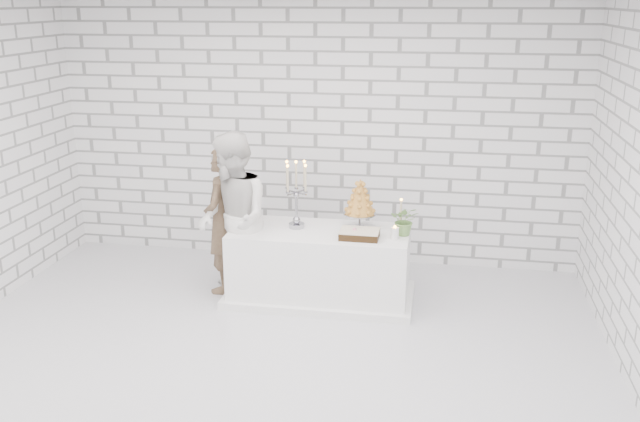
{
  "coord_description": "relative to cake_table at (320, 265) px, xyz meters",
  "views": [
    {
      "loc": [
        1.42,
        -5.27,
        3.01
      ],
      "look_at": [
        0.32,
        0.99,
        1.05
      ],
      "focal_mm": 39.1,
      "sensor_mm": 36.0,
      "label": 1
    }
  ],
  "objects": [
    {
      "name": "bride",
      "position": [
        -0.85,
        -0.18,
        0.5
      ],
      "size": [
        1.01,
        1.07,
        1.75
      ],
      "primitive_type": "imported",
      "rotation": [
        0.0,
        0.0,
        -1.03
      ],
      "color": "silver",
      "rests_on": "ground"
    },
    {
      "name": "candelabra",
      "position": [
        -0.25,
        0.05,
        0.73
      ],
      "size": [
        0.35,
        0.35,
        0.7
      ],
      "primitive_type": null,
      "rotation": [
        0.0,
        0.0,
        0.26
      ],
      "color": "#92929B",
      "rests_on": "cake_table"
    },
    {
      "name": "croquembouche",
      "position": [
        0.39,
        0.13,
        0.64
      ],
      "size": [
        0.4,
        0.4,
        0.52
      ],
      "primitive_type": null,
      "rotation": [
        0.0,
        0.0,
        -0.21
      ],
      "color": "#A16927",
      "rests_on": "cake_table"
    },
    {
      "name": "wall_back",
      "position": [
        -0.26,
        1.21,
        1.12
      ],
      "size": [
        6.0,
        0.01,
        3.0
      ],
      "primitive_type": "cube",
      "color": "white",
      "rests_on": "ground"
    },
    {
      "name": "cake_table",
      "position": [
        0.0,
        0.0,
        0.0
      ],
      "size": [
        1.8,
        0.8,
        0.75
      ],
      "primitive_type": "cube",
      "color": "white",
      "rests_on": "ground"
    },
    {
      "name": "wall_front",
      "position": [
        -0.26,
        -3.79,
        1.12
      ],
      "size": [
        6.0,
        0.01,
        3.0
      ],
      "primitive_type": "cube",
      "color": "white",
      "rests_on": "ground"
    },
    {
      "name": "groom",
      "position": [
        -1.05,
        0.08,
        0.4
      ],
      "size": [
        0.39,
        0.58,
        1.55
      ],
      "primitive_type": "imported",
      "rotation": [
        0.0,
        0.0,
        -1.61
      ],
      "color": "brown",
      "rests_on": "ground"
    },
    {
      "name": "chocolate_cake",
      "position": [
        0.42,
        -0.16,
        0.42
      ],
      "size": [
        0.38,
        0.27,
        0.08
      ],
      "primitive_type": "cube",
      "rotation": [
        0.0,
        0.0,
        -0.01
      ],
      "color": "black",
      "rests_on": "cake_table"
    },
    {
      "name": "extra_taper",
      "position": [
        0.8,
        0.12,
        0.54
      ],
      "size": [
        0.08,
        0.08,
        0.32
      ],
      "primitive_type": "cylinder",
      "rotation": [
        0.0,
        0.0,
        -0.31
      ],
      "color": "#BFB18E",
      "rests_on": "cake_table"
    },
    {
      "name": "flowers",
      "position": [
        0.85,
        0.01,
        0.53
      ],
      "size": [
        0.28,
        0.24,
        0.3
      ],
      "primitive_type": "imported",
      "rotation": [
        0.0,
        0.0,
        -0.02
      ],
      "color": "#447532",
      "rests_on": "cake_table"
    },
    {
      "name": "ground",
      "position": [
        -0.26,
        -1.29,
        -0.38
      ],
      "size": [
        6.0,
        5.0,
        0.01
      ],
      "primitive_type": "cube",
      "color": "silver",
      "rests_on": "ground"
    },
    {
      "name": "pillar_candle",
      "position": [
        0.76,
        -0.14,
        0.44
      ],
      "size": [
        0.09,
        0.09,
        0.12
      ],
      "primitive_type": "cylinder",
      "rotation": [
        0.0,
        0.0,
        0.21
      ],
      "color": "white",
      "rests_on": "cake_table"
    }
  ]
}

